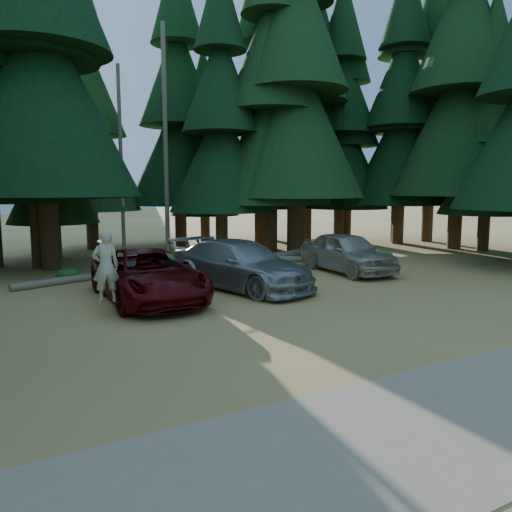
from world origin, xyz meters
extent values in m
plane|color=#A07A43|center=(0.00, 0.00, 0.00)|extent=(160.00, 160.00, 0.00)
cylinder|color=slate|center=(0.80, 14.50, 6.00)|extent=(0.24, 0.24, 12.00)
cylinder|color=slate|center=(-1.20, 16.00, 5.00)|extent=(0.20, 0.20, 10.00)
cone|color=#94979C|center=(0.00, 85.00, 14.00)|extent=(44.00, 44.00, 28.00)
imported|color=#51070A|center=(-3.61, 3.73, 0.80)|extent=(2.77, 5.80, 1.60)
imported|color=#9EA0A5|center=(-0.22, 3.97, 0.84)|extent=(3.92, 6.24, 1.68)
imported|color=#B8B0A3|center=(5.25, 4.83, 0.84)|extent=(2.30, 5.06, 1.68)
imported|color=beige|center=(-5.20, 2.37, 1.38)|extent=(0.74, 0.50, 1.98)
cylinder|color=white|center=(-5.20, 2.42, 2.07)|extent=(0.36, 0.36, 0.04)
cylinder|color=slate|center=(-5.58, 7.84, 0.13)|extent=(3.67, 1.46, 0.27)
cylinder|color=slate|center=(5.06, 8.30, 0.13)|extent=(2.54, 2.47, 0.27)
cylinder|color=slate|center=(5.92, 10.06, 0.16)|extent=(4.88, 2.22, 0.33)
ellipsoid|color=#1C5D1E|center=(-5.26, 8.80, 0.23)|extent=(0.83, 0.83, 0.46)
ellipsoid|color=#1C5D1E|center=(0.75, 9.92, 0.30)|extent=(1.09, 1.09, 0.60)
ellipsoid|color=#1C5D1E|center=(-0.87, 10.00, 0.27)|extent=(0.98, 0.98, 0.54)
ellipsoid|color=#1C5D1E|center=(0.81, 8.18, 0.31)|extent=(1.11, 1.11, 0.61)
ellipsoid|color=#1C5D1E|center=(6.92, 8.89, 0.30)|extent=(1.09, 1.09, 0.60)
ellipsoid|color=#1C5D1E|center=(8.60, 6.28, 0.29)|extent=(1.06, 1.06, 0.58)
camera|label=1|loc=(-8.19, -11.35, 3.48)|focal=35.00mm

